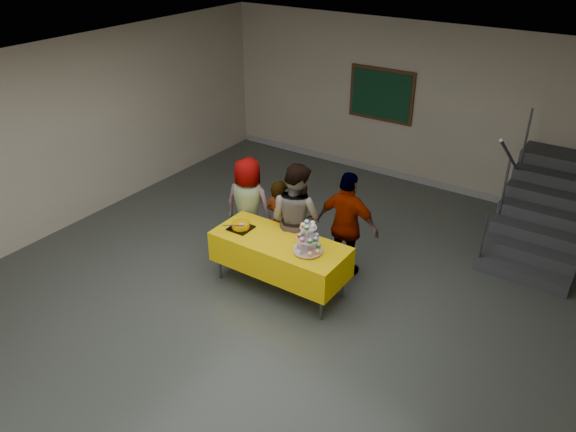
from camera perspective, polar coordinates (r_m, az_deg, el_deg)
name	(u,v)px	position (r m, az deg, el deg)	size (l,w,h in m)	color
room_shell	(251,163)	(6.42, -3.80, 5.41)	(10.00, 10.04, 3.02)	#4C514C
bake_table	(280,254)	(7.63, -0.84, -3.85)	(1.88, 0.78, 0.77)	#595960
cupcake_stand	(308,240)	(7.17, 2.05, -2.47)	(0.38, 0.38, 0.44)	silver
bear_cake	(241,225)	(7.79, -4.82, -0.91)	(0.32, 0.36, 0.12)	black
schoolchild_a	(248,206)	(8.41, -4.05, 1.00)	(0.75, 0.49, 1.53)	#5C5C65
schoolchild_b	(280,222)	(8.16, -0.85, -0.66)	(0.48, 0.32, 1.33)	slate
schoolchild_c	(296,218)	(7.92, 0.80, -0.23)	(0.81, 0.63, 1.67)	slate
schoolchild_d	(347,226)	(7.84, 6.04, -1.01)	(0.94, 0.39, 1.60)	slate
staircase	(548,211)	(9.75, 24.93, 0.45)	(1.30, 2.40, 2.04)	#424447
noticeboard	(381,95)	(10.96, 9.45, 12.06)	(1.30, 0.05, 1.00)	#472B16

